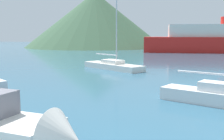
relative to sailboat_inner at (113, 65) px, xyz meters
The scene contains 3 objects.
sailboat_inner is the anchor object (origin of this frame).
sailboat_middle 16.03m from the sailboat_inner, 54.71° to the right, with size 5.93×3.51×7.09m.
hill_west 54.97m from the sailboat_inner, 111.28° to the left, with size 40.44×40.44×15.88m.
Camera 1 is at (4.44, -4.23, 3.59)m, focal length 45.00 mm.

